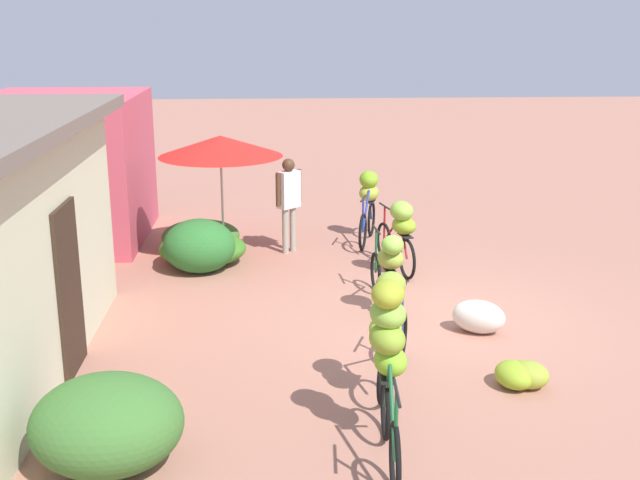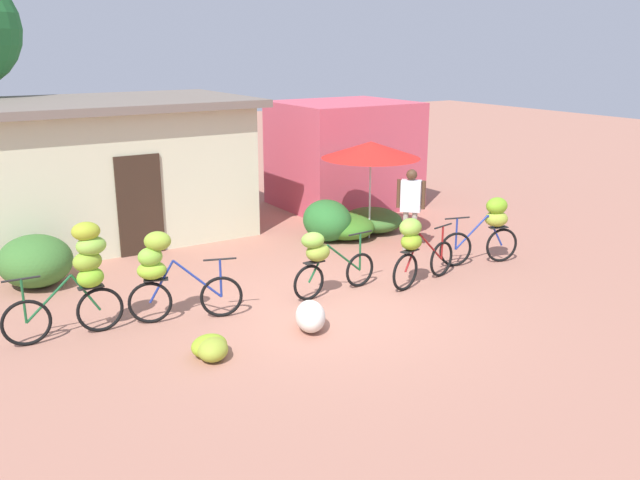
% 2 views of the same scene
% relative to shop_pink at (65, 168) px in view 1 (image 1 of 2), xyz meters
% --- Properties ---
extents(ground_plane, '(60.00, 60.00, 0.00)m').
position_rel_shop_pink_xyz_m(ground_plane, '(-4.33, -5.98, -1.33)').
color(ground_plane, '#AB705C').
extents(shop_pink, '(3.20, 2.80, 2.66)m').
position_rel_shop_pink_xyz_m(shop_pink, '(0.00, 0.00, 0.00)').
color(shop_pink, '#CA4D5F').
rests_on(shop_pink, ground).
extents(hedge_bush_front_left, '(1.25, 1.40, 0.89)m').
position_rel_shop_pink_xyz_m(hedge_bush_front_left, '(-7.99, -2.29, -0.89)').
color(hedge_bush_front_left, '#3D712F').
rests_on(hedge_bush_front_left, ground).
extents(hedge_bush_front_right, '(0.99, 1.17, 0.88)m').
position_rel_shop_pink_xyz_m(hedge_bush_front_right, '(-2.16, -2.60, -0.89)').
color(hedge_bush_front_right, '#2B702F').
rests_on(hedge_bush_front_right, ground).
extents(hedge_bush_mid, '(1.25, 1.45, 0.54)m').
position_rel_shop_pink_xyz_m(hedge_bush_mid, '(-1.74, -2.61, -1.06)').
color(hedge_bush_mid, '#3B7A24').
rests_on(hedge_bush_mid, ground).
extents(hedge_bush_by_door, '(1.28, 1.38, 0.52)m').
position_rel_shop_pink_xyz_m(hedge_bush_by_door, '(-0.89, -2.50, -1.07)').
color(hedge_bush_by_door, '#3B6F2D').
rests_on(hedge_bush_by_door, ground).
extents(market_umbrella, '(2.09, 2.09, 2.10)m').
position_rel_shop_pink_xyz_m(market_umbrella, '(-1.29, -2.93, 0.59)').
color(market_umbrella, beige).
rests_on(market_umbrella, ground).
extents(bicycle_leftmost, '(1.68, 0.44, 1.67)m').
position_rel_shop_pink_xyz_m(bicycle_leftmost, '(-7.76, -4.89, -0.34)').
color(bicycle_leftmost, black).
rests_on(bicycle_leftmost, ground).
extents(bicycle_near_pile, '(1.65, 0.69, 1.43)m').
position_rel_shop_pink_xyz_m(bicycle_near_pile, '(-6.64, -5.06, -0.49)').
color(bicycle_near_pile, black).
rests_on(bicycle_near_pile, ground).
extents(bicycle_center_loaded, '(1.69, 0.44, 1.15)m').
position_rel_shop_pink_xyz_m(bicycle_center_loaded, '(-4.05, -5.41, -0.64)').
color(bicycle_center_loaded, black).
rests_on(bicycle_center_loaded, ground).
extents(bicycle_by_shop, '(1.67, 0.54, 1.23)m').
position_rel_shop_pink_xyz_m(bicycle_by_shop, '(-2.43, -5.82, -0.58)').
color(bicycle_by_shop, black).
rests_on(bicycle_by_shop, ground).
extents(bicycle_rightmost, '(1.60, 0.57, 1.27)m').
position_rel_shop_pink_xyz_m(bicycle_rightmost, '(-0.36, -5.55, -0.55)').
color(bicycle_rightmost, black).
rests_on(bicycle_rightmost, ground).
extents(banana_pile_on_ground, '(0.60, 0.72, 0.31)m').
position_rel_shop_pink_xyz_m(banana_pile_on_ground, '(-6.56, -6.57, -1.18)').
color(banana_pile_on_ground, '#8FB328').
rests_on(banana_pile_on_ground, ground).
extents(produce_sack, '(0.71, 0.82, 0.44)m').
position_rel_shop_pink_xyz_m(produce_sack, '(-4.95, -6.49, -1.11)').
color(produce_sack, silver).
rests_on(produce_sack, ground).
extents(person_vendor, '(0.42, 0.45, 1.67)m').
position_rel_shop_pink_xyz_m(person_vendor, '(-1.11, -4.07, -0.31)').
color(person_vendor, gray).
rests_on(person_vendor, ground).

